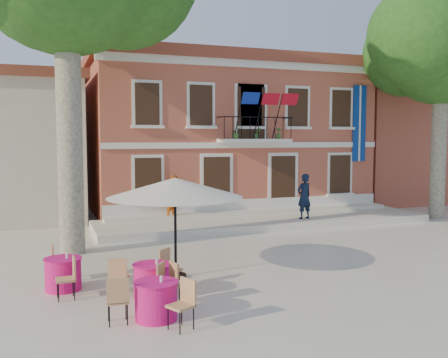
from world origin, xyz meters
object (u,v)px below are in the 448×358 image
plane_tree_east (442,46)px  pedestrian_orange (175,197)px  pedestrian_navy (304,196)px  patio_umbrella (175,188)px  cafe_table_1 (152,279)px  cafe_table_0 (63,272)px  cafe_table_2 (156,298)px

plane_tree_east → pedestrian_orange: 13.41m
pedestrian_navy → pedestrian_orange: (-4.96, 1.89, -0.04)m
patio_umbrella → cafe_table_1: size_ratio=1.91×
plane_tree_east → patio_umbrella: 15.39m
plane_tree_east → cafe_table_0: plane_tree_east is taller
cafe_table_0 → cafe_table_1: bearing=-34.0°
cafe_table_0 → cafe_table_2: same height
plane_tree_east → patio_umbrella: (-13.43, -5.34, -5.29)m
patio_umbrella → cafe_table_1: bearing=-122.6°
plane_tree_east → cafe_table_1: (-14.33, -6.75, -7.20)m
cafe_table_0 → cafe_table_2: size_ratio=1.04×
cafe_table_1 → patio_umbrella: bearing=57.4°
cafe_table_1 → cafe_table_2: (-0.21, -1.40, 0.00)m
patio_umbrella → pedestrian_orange: bearing=76.0°
pedestrian_orange → cafe_table_1: pedestrian_orange is taller
plane_tree_east → cafe_table_0: size_ratio=5.35×
pedestrian_navy → cafe_table_1: pedestrian_navy is taller
pedestrian_orange → cafe_table_2: (-2.98, -10.29, -0.76)m
patio_umbrella → cafe_table_0: size_ratio=1.81×
cafe_table_2 → cafe_table_1: bearing=81.4°
cafe_table_1 → cafe_table_2: 1.42m
pedestrian_orange → cafe_table_0: size_ratio=0.92×
patio_umbrella → cafe_table_2: patio_umbrella is taller
pedestrian_orange → cafe_table_1: size_ratio=0.97×
patio_umbrella → pedestrian_navy: size_ratio=1.88×
patio_umbrella → cafe_table_0: 3.39m
patio_umbrella → pedestrian_orange: (1.87, 7.48, -1.15)m
cafe_table_1 → cafe_table_2: bearing=-98.6°
pedestrian_navy → pedestrian_orange: bearing=-32.8°
cafe_table_2 → plane_tree_east: bearing=29.3°
cafe_table_0 → cafe_table_2: (1.68, -2.68, 0.01)m
pedestrian_navy → cafe_table_0: (-9.62, -5.72, -0.81)m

